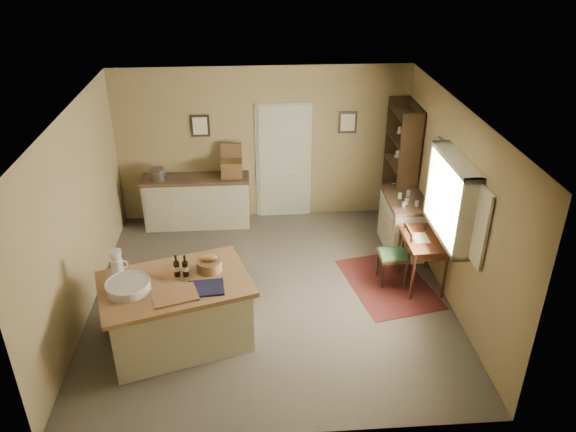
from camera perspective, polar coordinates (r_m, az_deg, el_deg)
name	(u,v)px	position (r m, az deg, el deg)	size (l,w,h in m)	color
ground	(271,294)	(8.16, -1.77, -7.93)	(5.00, 5.00, 0.00)	#5F5648
wall_back	(263,145)	(9.74, -2.54, 7.26)	(5.00, 0.10, 2.70)	olive
wall_front	(281,333)	(5.36, -0.77, -11.79)	(5.00, 0.10, 2.70)	olive
wall_left	(77,217)	(7.79, -20.62, -0.11)	(0.10, 5.00, 2.70)	olive
wall_right	(453,205)	(7.93, 16.43, 1.10)	(0.10, 5.00, 2.70)	olive
ceiling	(268,112)	(6.94, -2.10, 10.48)	(5.00, 5.00, 0.00)	silver
door	(284,161)	(9.84, -0.46, 5.64)	(0.97, 0.06, 2.11)	#B8B79B
framed_prints	(275,124)	(9.61, -1.38, 9.31)	(2.82, 0.02, 0.38)	black
window	(455,198)	(7.65, 16.57, 1.74)	(0.25, 1.99, 1.12)	#BDB798
work_island	(177,311)	(7.19, -11.23, -9.41)	(2.04, 1.63, 1.20)	#BDB798
sideboard	(198,200)	(9.85, -9.18, 1.65)	(1.83, 0.52, 1.18)	#BDB798
rug	(388,283)	(8.50, 10.14, -6.76)	(1.10, 1.60, 0.01)	#4D1715
writing_desk	(423,244)	(8.27, 13.55, -2.76)	(0.53, 0.87, 0.82)	#3A1A0F
desk_chair	(393,256)	(8.33, 10.62, -3.99)	(0.41, 0.41, 0.89)	black
right_cabinet	(404,223)	(9.22, 11.65, -0.69)	(0.60, 1.08, 0.99)	#BDB798
shelving_unit	(404,167)	(9.72, 11.66, 4.93)	(0.37, 0.97, 2.16)	black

